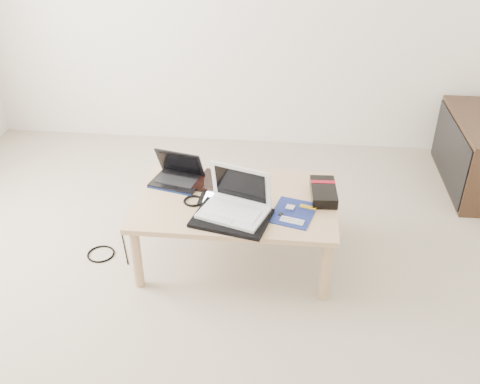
# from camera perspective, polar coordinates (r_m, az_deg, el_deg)

# --- Properties ---
(ground) EXTENTS (4.00, 4.00, 0.00)m
(ground) POSITION_cam_1_polar(r_m,az_deg,el_deg) (2.87, -4.90, -12.15)
(ground) COLOR #B3A791
(ground) RESTS_ON ground
(coffee_table) EXTENTS (1.10, 0.70, 0.40)m
(coffee_table) POSITION_cam_1_polar(r_m,az_deg,el_deg) (2.97, -0.46, -1.56)
(coffee_table) COLOR tan
(coffee_table) RESTS_ON ground
(media_cabinet) EXTENTS (0.41, 0.90, 0.50)m
(media_cabinet) POSITION_cam_1_polar(r_m,az_deg,el_deg) (4.10, 24.10, 3.78)
(media_cabinet) COLOR #3D2A19
(media_cabinet) RESTS_ON ground
(book) EXTENTS (0.32, 0.28, 0.03)m
(book) POSITION_cam_1_polar(r_m,az_deg,el_deg) (3.07, -1.96, 1.00)
(book) COLOR black
(book) RESTS_ON coffee_table
(netbook) EXTENTS (0.32, 0.27, 0.19)m
(netbook) POSITION_cam_1_polar(r_m,az_deg,el_deg) (3.11, -6.67, 1.72)
(netbook) COLOR black
(netbook) RESTS_ON coffee_table
(tablet) EXTENTS (0.28, 0.22, 0.01)m
(tablet) POSITION_cam_1_polar(r_m,az_deg,el_deg) (2.95, -1.62, -0.52)
(tablet) COLOR black
(tablet) RESTS_ON coffee_table
(remote) EXTENTS (0.11, 0.23, 0.02)m
(remote) POSITION_cam_1_polar(r_m,az_deg,el_deg) (2.98, 1.63, -0.10)
(remote) COLOR silver
(remote) RESTS_ON coffee_table
(neoprene_sleeve) EXTENTS (0.44, 0.36, 0.02)m
(neoprene_sleeve) POSITION_cam_1_polar(r_m,az_deg,el_deg) (2.77, -0.90, -2.79)
(neoprene_sleeve) COLOR black
(neoprene_sleeve) RESTS_ON coffee_table
(white_laptop) EXTENTS (0.39, 0.33, 0.24)m
(white_laptop) POSITION_cam_1_polar(r_m,az_deg,el_deg) (2.78, -0.48, -1.18)
(white_laptop) COLOR silver
(white_laptop) RESTS_ON neoprene_sleeve
(motherboard) EXTENTS (0.28, 0.31, 0.01)m
(motherboard) POSITION_cam_1_polar(r_m,az_deg,el_deg) (2.84, 5.70, -2.21)
(motherboard) COLOR #0C1C50
(motherboard) RESTS_ON coffee_table
(gpu_box) EXTENTS (0.15, 0.28, 0.06)m
(gpu_box) POSITION_cam_1_polar(r_m,az_deg,el_deg) (2.99, 8.88, 0.02)
(gpu_box) COLOR black
(gpu_box) RESTS_ON coffee_table
(cable_coil) EXTENTS (0.14, 0.14, 0.01)m
(cable_coil) POSITION_cam_1_polar(r_m,az_deg,el_deg) (2.93, -5.00, -0.95)
(cable_coil) COLOR black
(cable_coil) RESTS_ON coffee_table
(floor_cable_coil) EXTENTS (0.17, 0.17, 0.01)m
(floor_cable_coil) POSITION_cam_1_polar(r_m,az_deg,el_deg) (3.29, -14.62, -6.41)
(floor_cable_coil) COLOR black
(floor_cable_coil) RESTS_ON ground
(floor_cable_trail) EXTENTS (0.14, 0.31, 0.01)m
(floor_cable_trail) POSITION_cam_1_polar(r_m,az_deg,el_deg) (3.31, -12.21, -5.83)
(floor_cable_trail) COLOR black
(floor_cable_trail) RESTS_ON ground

